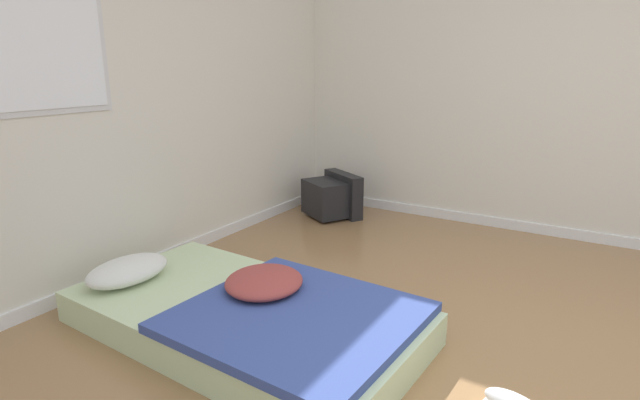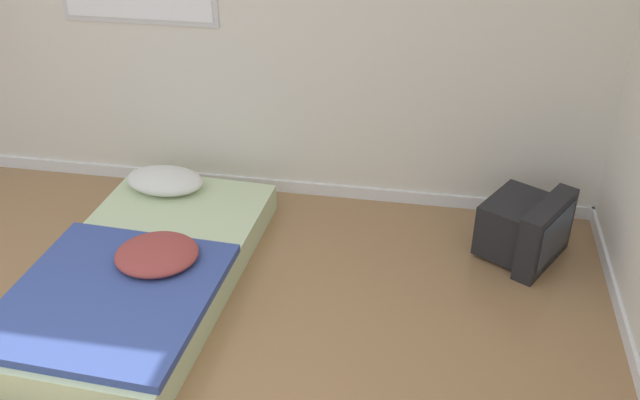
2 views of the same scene
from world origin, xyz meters
name	(u,v)px [view 2 (image 2 of 2)]	position (x,y,z in m)	size (l,w,h in m)	color
wall_back	(210,7)	(-0.01, 2.78, 1.29)	(7.53, 0.08, 2.60)	silver
mattress_bed	(142,268)	(-0.13, 1.54, 0.12)	(1.15, 2.02, 0.33)	beige
crt_tv	(526,228)	(2.07, 2.24, 0.20)	(0.61, 0.63, 0.42)	black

